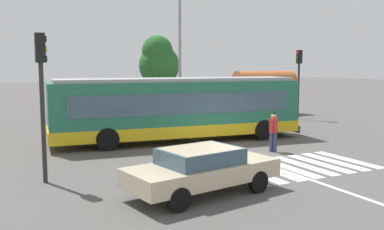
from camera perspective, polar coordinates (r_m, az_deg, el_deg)
ground_plane at (r=17.98m, az=5.69°, el=-5.15°), size 160.00×160.00×0.00m
city_transit_bus at (r=20.56m, az=-1.92°, el=0.86°), size 12.34×3.91×3.06m
pedestrian_crossing_street at (r=18.41m, az=10.82°, el=-1.89°), size 0.49×0.45×1.72m
foreground_sedan at (r=12.25m, az=1.32°, el=-7.09°), size 4.74×2.54×1.35m
parked_car_black at (r=28.97m, az=-15.32°, el=0.71°), size 1.89×4.51×1.35m
parked_car_silver at (r=29.35m, az=-9.78°, el=0.93°), size 1.98×4.56×1.35m
parked_car_red at (r=30.56m, az=-5.06°, el=1.23°), size 1.91×4.52×1.35m
parked_car_white at (r=31.29m, az=-0.07°, el=1.38°), size 1.96×4.54×1.35m
parked_car_champagne at (r=33.00m, az=3.85°, el=1.64°), size 2.05×4.59×1.35m
traffic_light_near_corner at (r=13.92m, az=-19.45°, el=4.02°), size 0.33×0.32×4.65m
traffic_light_far_corner at (r=29.77m, az=14.07°, el=5.47°), size 0.33×0.32×4.66m
bus_stop_shelter at (r=32.05m, az=9.66°, el=4.37°), size 4.89×1.54×3.25m
twin_arm_street_lamp at (r=29.75m, az=-1.64°, el=11.22°), size 4.62×0.32×9.88m
background_tree_right at (r=35.94m, az=-4.48°, el=7.18°), size 3.42×3.42×6.11m
crosswalk_painted_stripes at (r=16.12m, az=13.75°, el=-6.69°), size 5.58×3.27×0.01m
lane_center_line at (r=19.67m, az=2.60°, el=-4.08°), size 0.16×24.00×0.01m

